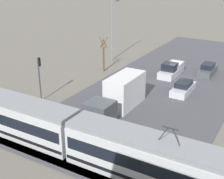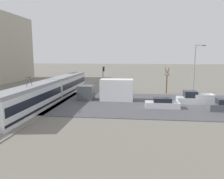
{
  "view_description": "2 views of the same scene",
  "coord_description": "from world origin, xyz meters",
  "px_view_note": "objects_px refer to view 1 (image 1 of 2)",
  "views": [
    {
      "loc": [
        -12.71,
        39.18,
        14.57
      ],
      "look_at": [
        2.72,
        12.84,
        2.19
      ],
      "focal_mm": 50.0,
      "sensor_mm": 36.0,
      "label": 1
    },
    {
      "loc": [
        -32.81,
        8.35,
        7.29
      ],
      "look_at": [
        -1.31,
        11.99,
        2.33
      ],
      "focal_mm": 35.0,
      "sensor_mm": 36.0,
      "label": 2
    }
  ],
  "objects_px": {
    "light_rail_tram": "(74,135)",
    "street_lamp_near_crossing": "(113,27)",
    "sedan_car_1": "(183,88)",
    "street_tree": "(104,56)",
    "box_truck": "(119,96)",
    "sedan_car_0": "(208,70)",
    "pickup_truck": "(171,70)",
    "traffic_light_pole": "(39,73)"
  },
  "relations": [
    {
      "from": "sedan_car_0",
      "to": "traffic_light_pole",
      "type": "height_order",
      "value": "traffic_light_pole"
    },
    {
      "from": "sedan_car_1",
      "to": "pickup_truck",
      "type": "bearing_deg",
      "value": -55.98
    },
    {
      "from": "pickup_truck",
      "to": "street_tree",
      "type": "height_order",
      "value": "street_tree"
    },
    {
      "from": "light_rail_tram",
      "to": "sedan_car_1",
      "type": "relative_size",
      "value": 6.7
    },
    {
      "from": "light_rail_tram",
      "to": "sedan_car_1",
      "type": "bearing_deg",
      "value": -101.7
    },
    {
      "from": "pickup_truck",
      "to": "sedan_car_1",
      "type": "xyz_separation_m",
      "value": [
        -3.49,
        5.18,
        -0.14
      ]
    },
    {
      "from": "light_rail_tram",
      "to": "sedan_car_0",
      "type": "relative_size",
      "value": 7.05
    },
    {
      "from": "light_rail_tram",
      "to": "street_tree",
      "type": "bearing_deg",
      "value": -64.64
    },
    {
      "from": "light_rail_tram",
      "to": "traffic_light_pole",
      "type": "height_order",
      "value": "traffic_light_pole"
    },
    {
      "from": "sedan_car_1",
      "to": "street_tree",
      "type": "xyz_separation_m",
      "value": [
        12.63,
        -2.18,
        1.65
      ]
    },
    {
      "from": "sedan_car_1",
      "to": "traffic_light_pole",
      "type": "xyz_separation_m",
      "value": [
        13.2,
        10.34,
        2.63
      ]
    },
    {
      "from": "box_truck",
      "to": "traffic_light_pole",
      "type": "height_order",
      "value": "traffic_light_pole"
    },
    {
      "from": "pickup_truck",
      "to": "sedan_car_0",
      "type": "distance_m",
      "value": 5.2
    },
    {
      "from": "light_rail_tram",
      "to": "box_truck",
      "type": "xyz_separation_m",
      "value": [
        0.84,
        -9.04,
        -0.07
      ]
    },
    {
      "from": "light_rail_tram",
      "to": "street_lamp_near_crossing",
      "type": "height_order",
      "value": "street_lamp_near_crossing"
    },
    {
      "from": "sedan_car_1",
      "to": "traffic_light_pole",
      "type": "bearing_deg",
      "value": 38.06
    },
    {
      "from": "light_rail_tram",
      "to": "pickup_truck",
      "type": "xyz_separation_m",
      "value": [
        -0.03,
        -22.21,
        -0.93
      ]
    },
    {
      "from": "sedan_car_1",
      "to": "street_tree",
      "type": "bearing_deg",
      "value": -9.77
    },
    {
      "from": "street_tree",
      "to": "light_rail_tram",
      "type": "bearing_deg",
      "value": 115.36
    },
    {
      "from": "pickup_truck",
      "to": "street_lamp_near_crossing",
      "type": "distance_m",
      "value": 12.12
    },
    {
      "from": "street_tree",
      "to": "street_lamp_near_crossing",
      "type": "height_order",
      "value": "street_lamp_near_crossing"
    },
    {
      "from": "box_truck",
      "to": "street_lamp_near_crossing",
      "type": "distance_m",
      "value": 19.11
    },
    {
      "from": "street_tree",
      "to": "street_lamp_near_crossing",
      "type": "xyz_separation_m",
      "value": [
        1.78,
        -5.66,
        3.03
      ]
    },
    {
      "from": "street_tree",
      "to": "street_lamp_near_crossing",
      "type": "bearing_deg",
      "value": -72.5
    },
    {
      "from": "light_rail_tram",
      "to": "traffic_light_pole",
      "type": "xyz_separation_m",
      "value": [
        9.68,
        -6.69,
        1.56
      ]
    },
    {
      "from": "traffic_light_pole",
      "to": "street_tree",
      "type": "relative_size",
      "value": 1.0
    },
    {
      "from": "street_lamp_near_crossing",
      "to": "sedan_car_0",
      "type": "bearing_deg",
      "value": -178.88
    },
    {
      "from": "light_rail_tram",
      "to": "pickup_truck",
      "type": "height_order",
      "value": "light_rail_tram"
    },
    {
      "from": "box_truck",
      "to": "street_tree",
      "type": "bearing_deg",
      "value": -50.91
    },
    {
      "from": "light_rail_tram",
      "to": "sedan_car_1",
      "type": "distance_m",
      "value": 17.43
    },
    {
      "from": "traffic_light_pole",
      "to": "sedan_car_1",
      "type": "bearing_deg",
      "value": -141.94
    },
    {
      "from": "box_truck",
      "to": "sedan_car_1",
      "type": "bearing_deg",
      "value": -118.64
    },
    {
      "from": "box_truck",
      "to": "street_tree",
      "type": "height_order",
      "value": "street_tree"
    },
    {
      "from": "traffic_light_pole",
      "to": "street_tree",
      "type": "bearing_deg",
      "value": -92.61
    },
    {
      "from": "traffic_light_pole",
      "to": "sedan_car_0",
      "type": "bearing_deg",
      "value": -127.14
    },
    {
      "from": "pickup_truck",
      "to": "traffic_light_pole",
      "type": "height_order",
      "value": "traffic_light_pole"
    },
    {
      "from": "light_rail_tram",
      "to": "pickup_truck",
      "type": "bearing_deg",
      "value": -90.09
    },
    {
      "from": "light_rail_tram",
      "to": "pickup_truck",
      "type": "distance_m",
      "value": 22.23
    },
    {
      "from": "light_rail_tram",
      "to": "street_tree",
      "type": "distance_m",
      "value": 21.27
    },
    {
      "from": "sedan_car_0",
      "to": "street_lamp_near_crossing",
      "type": "height_order",
      "value": "street_lamp_near_crossing"
    },
    {
      "from": "light_rail_tram",
      "to": "box_truck",
      "type": "bearing_deg",
      "value": -84.69
    },
    {
      "from": "light_rail_tram",
      "to": "traffic_light_pole",
      "type": "relative_size",
      "value": 6.21
    }
  ]
}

